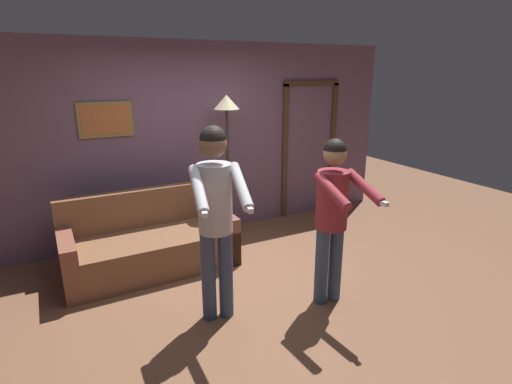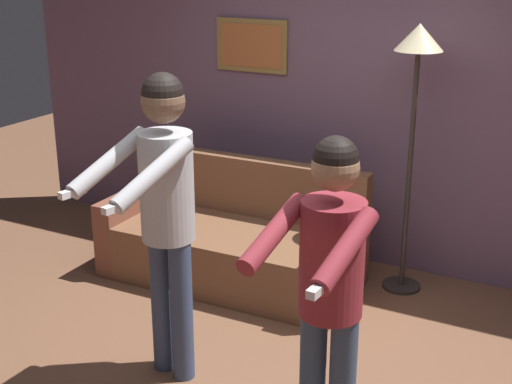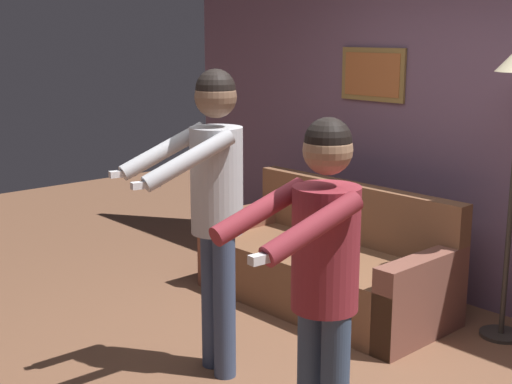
% 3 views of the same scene
% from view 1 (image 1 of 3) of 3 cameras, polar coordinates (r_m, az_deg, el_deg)
% --- Properties ---
extents(ground_plane, '(12.00, 12.00, 0.00)m').
position_cam_1_polar(ground_plane, '(4.23, -0.82, -14.64)').
color(ground_plane, brown).
extents(back_wall_assembly, '(6.40, 0.10, 2.60)m').
position_cam_1_polar(back_wall_assembly, '(5.48, -9.80, 7.05)').
color(back_wall_assembly, '#6D526B').
rests_on(back_wall_assembly, ground_plane).
extents(couch, '(1.92, 0.89, 0.87)m').
position_cam_1_polar(couch, '(4.83, -14.89, -7.35)').
color(couch, brown).
rests_on(couch, ground_plane).
extents(torchiere_lamp, '(0.33, 0.33, 1.93)m').
position_cam_1_polar(torchiere_lamp, '(5.24, -4.18, 10.13)').
color(torchiere_lamp, '#332D28').
rests_on(torchiere_lamp, ground_plane).
extents(person_standing_left, '(0.53, 0.74, 1.79)m').
position_cam_1_polar(person_standing_left, '(3.45, -5.81, -2.06)').
color(person_standing_left, '#3B4A69').
rests_on(person_standing_left, ground_plane).
extents(person_standing_right, '(0.46, 0.70, 1.64)m').
position_cam_1_polar(person_standing_right, '(3.80, 10.94, -2.29)').
color(person_standing_right, '#3A4C68').
rests_on(person_standing_right, ground_plane).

